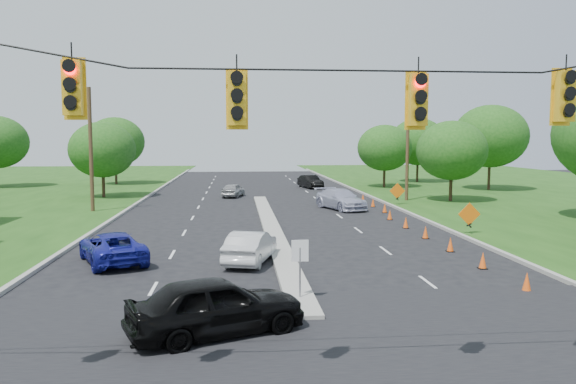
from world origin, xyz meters
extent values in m
plane|color=black|center=(0.00, 0.00, 0.00)|extent=(160.00, 160.00, 0.00)
cube|color=black|center=(0.00, 0.00, 0.00)|extent=(160.00, 14.00, 0.02)
cube|color=gray|center=(-10.10, 30.00, 0.00)|extent=(0.25, 110.00, 0.16)
cube|color=gray|center=(10.10, 30.00, 0.00)|extent=(0.25, 110.00, 0.16)
cube|color=gray|center=(0.00, 21.00, 0.00)|extent=(1.00, 34.00, 0.18)
cylinder|color=gray|center=(0.00, 6.00, 0.90)|extent=(0.06, 0.06, 1.80)
cube|color=white|center=(0.00, 6.00, 1.70)|extent=(0.55, 0.04, 0.70)
cylinder|color=black|center=(0.00, -1.00, 7.00)|extent=(24.00, 0.04, 0.04)
cube|color=yellow|center=(-5.00, -1.00, 6.22)|extent=(0.34, 0.24, 1.00)
cube|color=yellow|center=(-2.00, -1.00, 6.05)|extent=(0.34, 0.24, 1.00)
cube|color=yellow|center=(1.50, -1.00, 6.05)|extent=(0.34, 0.24, 1.00)
cube|color=yellow|center=(4.50, -1.00, 6.14)|extent=(0.34, 0.24, 1.00)
cylinder|color=#422D1C|center=(-12.50, 30.00, 4.50)|extent=(0.28, 0.28, 9.00)
cylinder|color=#422D1C|center=(12.50, 35.00, 4.50)|extent=(0.28, 0.28, 9.00)
cone|color=#F25613|center=(7.98, 6.50, 0.35)|extent=(0.32, 0.32, 0.70)
cone|color=#F25613|center=(7.98, 10.00, 0.35)|extent=(0.32, 0.32, 0.70)
cone|color=#F25613|center=(7.98, 13.50, 0.35)|extent=(0.32, 0.32, 0.70)
cone|color=#F25613|center=(7.98, 17.00, 0.35)|extent=(0.32, 0.32, 0.70)
cone|color=#F25613|center=(7.98, 20.50, 0.35)|extent=(0.32, 0.32, 0.70)
cone|color=#F25613|center=(7.98, 24.00, 0.35)|extent=(0.32, 0.32, 0.70)
cone|color=#F25613|center=(8.58, 27.50, 0.35)|extent=(0.32, 0.32, 0.70)
cone|color=#F25613|center=(8.58, 31.00, 0.35)|extent=(0.32, 0.32, 0.70)
cone|color=#F25613|center=(8.58, 34.50, 0.35)|extent=(0.32, 0.32, 0.70)
cube|color=black|center=(10.80, 18.00, 0.55)|extent=(0.06, 0.58, 0.26)
cube|color=black|center=(10.80, 18.00, 0.55)|extent=(0.06, 0.58, 0.26)
cube|color=orange|center=(10.80, 18.00, 1.15)|extent=(1.27, 0.05, 1.27)
cube|color=black|center=(10.80, 32.00, 0.55)|extent=(0.06, 0.58, 0.26)
cube|color=black|center=(10.80, 32.00, 0.55)|extent=(0.06, 0.58, 0.26)
cube|color=orange|center=(10.80, 32.00, 1.15)|extent=(1.27, 0.05, 1.27)
cylinder|color=black|center=(-14.00, 40.00, 1.26)|extent=(0.28, 0.28, 2.52)
ellipsoid|color=#194C14|center=(-14.00, 40.00, 4.34)|extent=(5.88, 5.88, 5.04)
cylinder|color=black|center=(-16.00, 55.00, 1.44)|extent=(0.28, 0.28, 2.88)
ellipsoid|color=#194C14|center=(-16.00, 55.00, 4.96)|extent=(6.72, 6.72, 5.76)
cylinder|color=black|center=(16.00, 34.00, 1.26)|extent=(0.28, 0.28, 2.52)
ellipsoid|color=#194C14|center=(16.00, 34.00, 4.34)|extent=(5.88, 5.88, 5.04)
cylinder|color=black|center=(24.00, 44.00, 1.62)|extent=(0.28, 0.28, 3.24)
ellipsoid|color=#194C14|center=(24.00, 44.00, 5.58)|extent=(7.56, 7.56, 6.48)
cylinder|color=black|center=(20.00, 55.00, 1.44)|extent=(0.28, 0.28, 2.88)
ellipsoid|color=#194C14|center=(20.00, 55.00, 4.96)|extent=(6.72, 6.72, 5.76)
cylinder|color=black|center=(14.00, 48.00, 1.26)|extent=(0.28, 0.28, 2.52)
ellipsoid|color=#194C14|center=(14.00, 48.00, 4.34)|extent=(5.88, 5.88, 5.04)
imported|color=black|center=(-2.59, 3.13, 0.82)|extent=(5.18, 3.62, 1.64)
imported|color=silver|center=(-1.45, 12.02, 0.69)|extent=(2.52, 4.42, 1.38)
imported|color=navy|center=(-7.35, 12.54, 0.67)|extent=(3.93, 5.29, 1.34)
imported|color=#A6A8C0|center=(5.81, 29.86, 0.76)|extent=(3.79, 5.65, 1.52)
imported|color=gray|center=(-2.34, 39.66, 0.63)|extent=(2.40, 3.97, 1.26)
imported|color=black|center=(5.92, 48.24, 0.70)|extent=(2.51, 4.50, 1.40)
camera|label=1|loc=(-2.02, -11.73, 5.29)|focal=35.00mm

